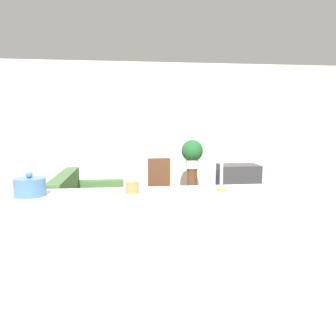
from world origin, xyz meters
name	(u,v)px	position (x,y,z in m)	size (l,w,h in m)	color
ground_plane	(144,291)	(0.00, 0.00, 0.00)	(14.00, 14.00, 0.00)	tan
wall_back	(134,134)	(0.00, 3.43, 1.35)	(9.00, 0.06, 2.70)	silver
couch	(88,211)	(-0.72, 1.84, 0.30)	(0.94, 1.60, 0.84)	#476B3D
tv_stand	(237,204)	(1.71, 2.29, 0.21)	(0.91, 0.48, 0.41)	brown
television	(238,179)	(1.70, 2.29, 0.65)	(0.67, 0.45, 0.47)	#333338
wooden_chair	(160,184)	(0.42, 2.67, 0.51)	(0.44, 0.44, 0.95)	brown
plant_stand	(192,189)	(1.02, 2.79, 0.38)	(0.18, 0.18, 0.76)	brown
potted_plant	(192,152)	(1.02, 2.79, 1.05)	(0.39, 0.39, 0.51)	white
foreground_counter	(147,264)	(0.00, -0.62, 0.55)	(2.93, 0.44, 1.10)	beige
decorative_bowl	(30,187)	(-0.80, -0.62, 1.16)	(0.21, 0.21, 0.17)	#4C7AAD
candle_jar	(132,187)	(-0.10, -0.62, 1.14)	(0.09, 0.09, 0.09)	#C6844C
candlestick	(221,182)	(0.56, -0.62, 1.16)	(0.07, 0.07, 0.21)	#B7933D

